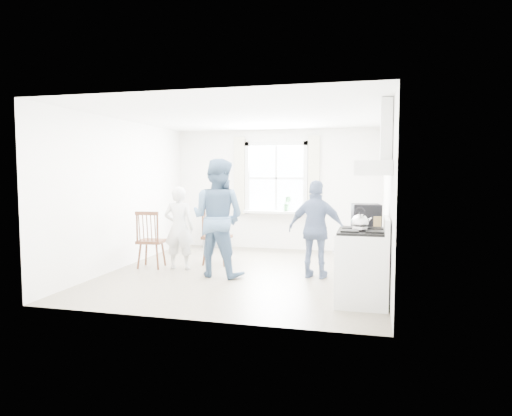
{
  "coord_description": "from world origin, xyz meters",
  "views": [
    {
      "loc": [
        1.99,
        -7.26,
        1.7
      ],
      "look_at": [
        0.12,
        0.2,
        1.08
      ],
      "focal_mm": 32.0,
      "sensor_mm": 36.0,
      "label": 1
    }
  ],
  "objects_px": {
    "person_left": "(179,228)",
    "windsor_chair_b": "(215,228)",
    "gas_stove": "(362,266)",
    "low_cabinet": "(368,259)",
    "person_right": "(316,229)",
    "windsor_chair_a": "(149,233)",
    "person_mid": "(218,218)",
    "stereo_stack": "(366,216)"
  },
  "relations": [
    {
      "from": "person_left",
      "to": "windsor_chair_b",
      "type": "bearing_deg",
      "value": -144.73
    },
    {
      "from": "gas_stove",
      "to": "person_left",
      "type": "distance_m",
      "value": 3.41
    },
    {
      "from": "low_cabinet",
      "to": "person_left",
      "type": "distance_m",
      "value": 3.27
    },
    {
      "from": "windsor_chair_b",
      "to": "person_right",
      "type": "bearing_deg",
      "value": -15.37
    },
    {
      "from": "windsor_chair_a",
      "to": "person_left",
      "type": "relative_size",
      "value": 0.71
    },
    {
      "from": "windsor_chair_b",
      "to": "person_mid",
      "type": "bearing_deg",
      "value": -67.26
    },
    {
      "from": "stereo_stack",
      "to": "person_right",
      "type": "height_order",
      "value": "person_right"
    },
    {
      "from": "person_mid",
      "to": "stereo_stack",
      "type": "bearing_deg",
      "value": -179.56
    },
    {
      "from": "person_mid",
      "to": "person_left",
      "type": "bearing_deg",
      "value": -10.83
    },
    {
      "from": "windsor_chair_a",
      "to": "person_mid",
      "type": "height_order",
      "value": "person_mid"
    },
    {
      "from": "gas_stove",
      "to": "person_mid",
      "type": "xyz_separation_m",
      "value": [
        -2.3,
        1.04,
        0.47
      ]
    },
    {
      "from": "gas_stove",
      "to": "person_right",
      "type": "xyz_separation_m",
      "value": [
        -0.74,
        1.28,
        0.3
      ]
    },
    {
      "from": "person_mid",
      "to": "windsor_chair_b",
      "type": "bearing_deg",
      "value": -57.11
    },
    {
      "from": "stereo_stack",
      "to": "person_left",
      "type": "height_order",
      "value": "person_left"
    },
    {
      "from": "low_cabinet",
      "to": "windsor_chair_a",
      "type": "bearing_deg",
      "value": 171.39
    },
    {
      "from": "gas_stove",
      "to": "stereo_stack",
      "type": "relative_size",
      "value": 2.59
    },
    {
      "from": "low_cabinet",
      "to": "windsor_chair_b",
      "type": "height_order",
      "value": "windsor_chair_b"
    },
    {
      "from": "low_cabinet",
      "to": "windsor_chair_b",
      "type": "bearing_deg",
      "value": 157.74
    },
    {
      "from": "stereo_stack",
      "to": "person_right",
      "type": "distance_m",
      "value": 1.04
    },
    {
      "from": "person_left",
      "to": "person_right",
      "type": "bearing_deg",
      "value": 171.62
    },
    {
      "from": "windsor_chair_a",
      "to": "gas_stove",
      "type": "bearing_deg",
      "value": -19.1
    },
    {
      "from": "low_cabinet",
      "to": "person_mid",
      "type": "height_order",
      "value": "person_mid"
    },
    {
      "from": "stereo_stack",
      "to": "person_mid",
      "type": "height_order",
      "value": "person_mid"
    },
    {
      "from": "gas_stove",
      "to": "person_mid",
      "type": "relative_size",
      "value": 0.59
    },
    {
      "from": "windsor_chair_a",
      "to": "windsor_chair_b",
      "type": "bearing_deg",
      "value": 27.75
    },
    {
      "from": "person_mid",
      "to": "person_right",
      "type": "relative_size",
      "value": 1.22
    },
    {
      "from": "person_mid",
      "to": "windsor_chair_a",
      "type": "bearing_deg",
      "value": 0.88
    },
    {
      "from": "low_cabinet",
      "to": "stereo_stack",
      "type": "relative_size",
      "value": 2.08
    },
    {
      "from": "stereo_stack",
      "to": "person_mid",
      "type": "relative_size",
      "value": 0.23
    },
    {
      "from": "gas_stove",
      "to": "windsor_chair_b",
      "type": "xyz_separation_m",
      "value": [
        -2.62,
        1.8,
        0.19
      ]
    },
    {
      "from": "person_right",
      "to": "person_mid",
      "type": "bearing_deg",
      "value": 16.13
    },
    {
      "from": "windsor_chair_a",
      "to": "person_right",
      "type": "bearing_deg",
      "value": 0.41
    },
    {
      "from": "low_cabinet",
      "to": "person_right",
      "type": "distance_m",
      "value": 1.05
    },
    {
      "from": "gas_stove",
      "to": "windsor_chair_a",
      "type": "distance_m",
      "value": 3.86
    },
    {
      "from": "stereo_stack",
      "to": "person_mid",
      "type": "bearing_deg",
      "value": 170.29
    },
    {
      "from": "low_cabinet",
      "to": "stereo_stack",
      "type": "distance_m",
      "value": 0.62
    },
    {
      "from": "gas_stove",
      "to": "stereo_stack",
      "type": "xyz_separation_m",
      "value": [
        0.03,
        0.64,
        0.59
      ]
    },
    {
      "from": "low_cabinet",
      "to": "stereo_stack",
      "type": "height_order",
      "value": "stereo_stack"
    },
    {
      "from": "stereo_stack",
      "to": "windsor_chair_a",
      "type": "height_order",
      "value": "stereo_stack"
    },
    {
      "from": "gas_stove",
      "to": "person_mid",
      "type": "bearing_deg",
      "value": 155.63
    },
    {
      "from": "windsor_chair_b",
      "to": "person_mid",
      "type": "relative_size",
      "value": 0.58
    },
    {
      "from": "windsor_chair_b",
      "to": "person_right",
      "type": "relative_size",
      "value": 0.71
    }
  ]
}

